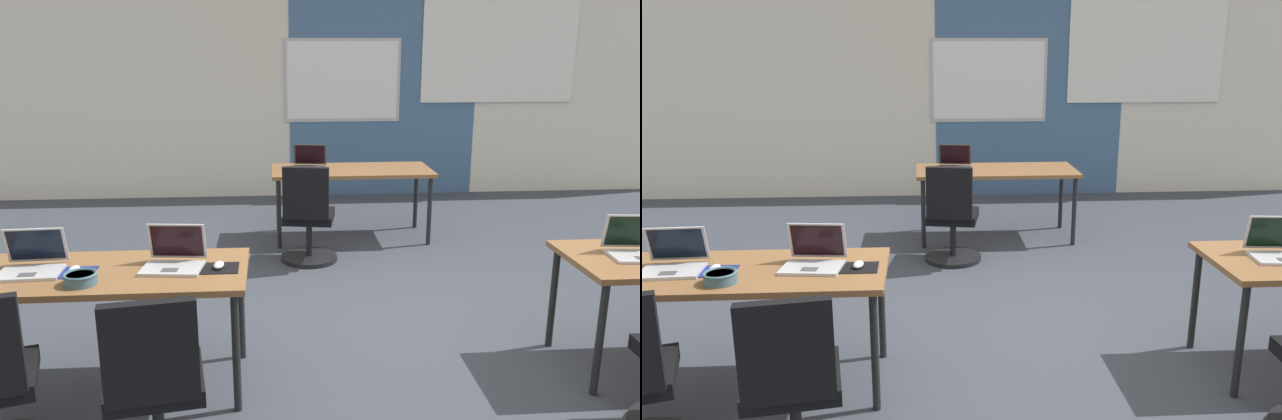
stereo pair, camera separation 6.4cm
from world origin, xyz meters
TOP-DOWN VIEW (x-y plane):
  - ground_plane at (0.00, 0.00)m, footprint 24.00×24.00m
  - back_wall_assembly at (0.04, 4.20)m, footprint 10.00×0.27m
  - desk_near_left at (-1.75, -0.60)m, footprint 1.60×0.70m
  - desk_far_center at (0.00, 2.20)m, footprint 1.60×0.70m
  - laptop_near_left_end at (-2.13, -0.58)m, footprint 0.34×0.32m
  - mousepad_near_left_end at (-1.90, -0.62)m, footprint 0.22×0.19m
  - mouse_near_left_end at (-1.90, -0.62)m, footprint 0.06×0.10m
  - laptop_near_left_inner at (-1.36, -0.57)m, footprint 0.36×0.31m
  - mousepad_near_left_inner at (-1.11, -0.61)m, footprint 0.22×0.19m
  - mouse_near_left_inner at (-1.11, -0.61)m, footprint 0.07×0.11m
  - chair_near_left_inner at (-1.35, -1.36)m, footprint 0.52×0.57m
  - laptop_near_right_inner at (1.36, -0.58)m, footprint 0.36×0.32m
  - laptop_far_left at (-0.42, 2.28)m, footprint 0.37×0.34m
  - chair_far_left at (-0.48, 1.46)m, footprint 0.52×0.57m
  - snack_bowl at (-1.81, -0.80)m, footprint 0.18×0.18m

SIDE VIEW (x-z plane):
  - ground_plane at x=0.00m, z-range 0.00..0.00m
  - chair_near_left_inner at x=-1.35m, z-range -0.08..0.84m
  - chair_far_left at x=-0.48m, z-range -0.08..0.84m
  - desk_near_left at x=-1.75m, z-range 0.30..1.02m
  - desk_far_center at x=0.00m, z-range 0.30..1.02m
  - mousepad_near_left_end at x=-1.90m, z-range 0.72..0.72m
  - mousepad_near_left_inner at x=-1.11m, z-range 0.72..0.72m
  - mouse_near_left_end at x=-1.90m, z-range 0.72..0.76m
  - mouse_near_left_inner at x=-1.11m, z-range 0.72..0.76m
  - snack_bowl at x=-1.81m, z-range 0.72..0.79m
  - laptop_near_left_end at x=-2.13m, z-range 0.65..0.88m
  - laptop_far_left at x=-0.42m, z-range 0.65..0.88m
  - laptop_near_right_inner at x=1.36m, z-range 0.65..0.89m
  - laptop_near_left_inner at x=-1.36m, z-range 0.65..0.89m
  - back_wall_assembly at x=0.04m, z-range 0.01..2.81m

